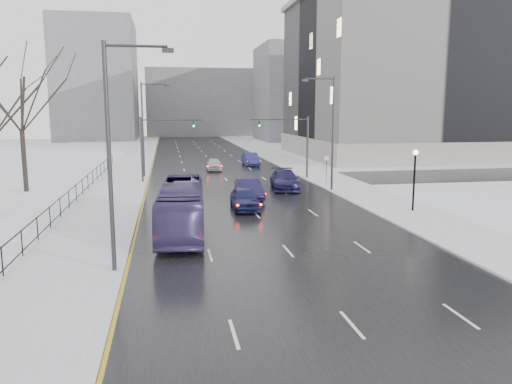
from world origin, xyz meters
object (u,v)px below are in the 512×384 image
streetlight_l_far (145,125)px  bus (182,208)px  mast_signal_left (153,141)px  streetlight_l_near (114,147)px  tree_park_e (27,193)px  sedan_center_near (245,198)px  mast_signal_right (297,140)px  lamppost_r_mid (415,171)px  sedan_right_distant (251,159)px  streetlight_r_mid (331,128)px  no_uturn_sign (327,161)px  sedan_right_far (285,180)px  sedan_right_near (249,189)px  sedan_center_far (214,164)px

streetlight_l_far → bus: (2.96, -25.12, -4.10)m
mast_signal_left → streetlight_l_near: bearing=-91.7°
tree_park_e → mast_signal_left: size_ratio=2.08×
bus → sedan_center_near: size_ratio=2.24×
tree_park_e → bus: (12.99, -17.12, 1.51)m
mast_signal_right → bus: 24.69m
lamppost_r_mid → mast_signal_left: (-18.33, 18.00, 1.16)m
streetlight_l_far → tree_park_e: bearing=-141.4°
streetlight_l_far → sedan_right_distant: 16.64m
tree_park_e → sedan_center_near: size_ratio=2.86×
streetlight_l_near → bus: 8.54m
streetlight_r_mid → sedan_center_near: bearing=-141.4°
mast_signal_right → no_uturn_sign: 4.77m
streetlight_l_far → no_uturn_sign: bearing=-24.7°
tree_park_e → streetlight_r_mid: streetlight_r_mid is taller
sedan_right_far → lamppost_r_mid: bearing=-53.8°
mast_signal_left → no_uturn_sign: mast_signal_left is taller
lamppost_r_mid → sedan_center_near: size_ratio=0.91×
streetlight_r_mid → streetlight_l_near: size_ratio=1.00×
sedan_right_near → streetlight_l_near: bearing=-118.4°
sedan_center_near → sedan_center_far: (0.01, 23.95, -0.07)m
bus → sedan_right_distant: bearing=77.7°
sedan_center_far → mast_signal_right: bearing=-46.1°
sedan_center_near → sedan_right_distant: (5.19, 28.36, 0.00)m
mast_signal_left → sedan_right_distant: (12.01, 13.43, -3.26)m
lamppost_r_mid → sedan_right_near: size_ratio=0.89×
mast_signal_right → mast_signal_left: bearing=180.0°
tree_park_e → streetlight_l_near: bearing=-67.3°
sedan_center_far → tree_park_e: bearing=-140.7°
streetlight_r_mid → no_uturn_sign: streetlight_r_mid is taller
tree_park_e → no_uturn_sign: 27.50m
tree_park_e → sedan_right_near: (18.70, -6.73, 0.83)m
mast_signal_left → tree_park_e: bearing=-159.8°
lamppost_r_mid → mast_signal_right: (-3.67, 18.00, 1.16)m
streetlight_l_near → sedan_right_near: (8.67, 17.27, -4.78)m
lamppost_r_mid → sedan_right_distant: 32.13m
sedan_right_far → mast_signal_left: bearing=158.6°
sedan_right_far → streetlight_l_far: bearing=147.6°
streetlight_l_near → sedan_right_far: bearing=59.6°
mast_signal_left → no_uturn_sign: 17.10m
lamppost_r_mid → sedan_right_distant: size_ratio=0.87×
tree_park_e → bus: bearing=-52.8°
mast_signal_right → sedan_right_near: 13.13m
streetlight_r_mid → mast_signal_left: (-15.49, 8.00, -1.51)m
streetlight_l_near → sedan_right_distant: size_ratio=2.04×
tree_park_e → sedan_right_far: tree_park_e is taller
streetlight_l_near → mast_signal_right: size_ratio=1.54×
sedan_right_far → bus: bearing=-116.4°
lamppost_r_mid → mast_signal_right: mast_signal_right is taller
sedan_center_far → no_uturn_sign: bearing=-50.3°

